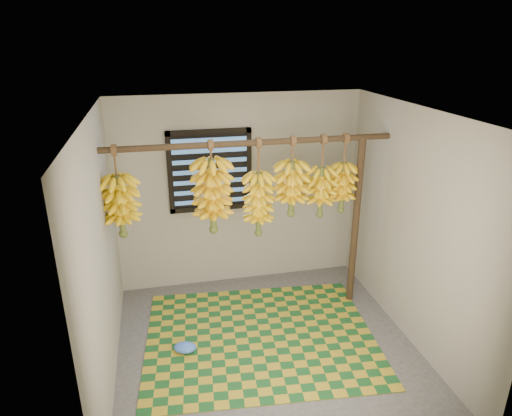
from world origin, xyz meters
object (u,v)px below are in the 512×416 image
object	(u,v)px
banana_bunch_d	(292,188)
banana_bunch_e	(321,192)
banana_bunch_c	(258,204)
support_post	(356,224)
banana_bunch_f	(342,187)
banana_bunch_a	(120,206)
plastic_bag	(185,347)
banana_bunch_b	(212,196)
woven_mat	(260,337)

from	to	relation	value
banana_bunch_d	banana_bunch_e	bearing A→B (deg)	0.00
banana_bunch_c	banana_bunch_d	distance (m)	0.39
support_post	banana_bunch_f	world-z (taller)	banana_bunch_f
support_post	banana_bunch_a	xyz separation A→B (m)	(-2.55, 0.00, 0.43)
plastic_bag	banana_bunch_b	xyz separation A→B (m)	(0.40, 0.56, 1.41)
woven_mat	banana_bunch_f	size ratio (longest dim) A/B	2.71
banana_bunch_e	banana_bunch_d	bearing A→B (deg)	180.00
support_post	banana_bunch_b	world-z (taller)	banana_bunch_b
banana_bunch_f	banana_bunch_d	bearing A→B (deg)	180.00
banana_bunch_e	banana_bunch_f	distance (m)	0.25
banana_bunch_b	support_post	bearing A→B (deg)	0.00
banana_bunch_d	banana_bunch_e	size ratio (longest dim) A/B	0.95
plastic_bag	banana_bunch_f	size ratio (longest dim) A/B	0.26
woven_mat	banana_bunch_e	bearing A→B (deg)	31.95
banana_bunch_f	woven_mat	bearing A→B (deg)	-154.62
banana_bunch_d	banana_bunch_f	xyz separation A→B (m)	(0.58, 0.00, -0.03)
plastic_bag	banana_bunch_f	distance (m)	2.37
plastic_bag	banana_bunch_c	bearing A→B (deg)	32.14
plastic_bag	banana_bunch_a	distance (m)	1.57
support_post	banana_bunch_c	bearing A→B (deg)	180.00
banana_bunch_e	banana_bunch_f	bearing A→B (deg)	0.00
banana_bunch_a	support_post	bearing A→B (deg)	0.00
banana_bunch_e	banana_bunch_f	xyz separation A→B (m)	(0.25, 0.00, 0.03)
banana_bunch_a	banana_bunch_b	distance (m)	0.92
banana_bunch_a	banana_bunch_e	bearing A→B (deg)	0.00
banana_bunch_b	banana_bunch_f	world-z (taller)	same
banana_bunch_c	banana_bunch_d	size ratio (longest dim) A/B	1.23
support_post	banana_bunch_d	distance (m)	0.91
banana_bunch_c	woven_mat	bearing A→B (deg)	-100.34
banana_bunch_a	banana_bunch_d	bearing A→B (deg)	0.00
woven_mat	banana_bunch_c	xyz separation A→B (m)	(0.09, 0.49, 1.33)
banana_bunch_a	banana_bunch_e	distance (m)	2.11
woven_mat	plastic_bag	size ratio (longest dim) A/B	10.46
banana_bunch_b	banana_bunch_d	xyz separation A→B (m)	(0.85, 0.00, 0.02)
banana_bunch_f	banana_bunch_b	bearing A→B (deg)	-180.00
banana_bunch_f	support_post	bearing A→B (deg)	0.00
woven_mat	banana_bunch_f	world-z (taller)	banana_bunch_f
banana_bunch_e	support_post	bearing A→B (deg)	0.00
plastic_bag	banana_bunch_a	world-z (taller)	banana_bunch_a
banana_bunch_f	plastic_bag	bearing A→B (deg)	-163.07
banana_bunch_b	banana_bunch_f	size ratio (longest dim) A/B	1.11
banana_bunch_a	banana_bunch_e	xyz separation A→B (m)	(2.11, 0.00, -0.01)
woven_mat	banana_bunch_d	bearing A→B (deg)	47.30
banana_bunch_f	banana_bunch_a	bearing A→B (deg)	180.00
banana_bunch_d	banana_bunch_f	distance (m)	0.58
support_post	banana_bunch_d	xyz separation A→B (m)	(-0.78, 0.00, 0.48)
banana_bunch_b	banana_bunch_c	size ratio (longest dim) A/B	0.92
banana_bunch_b	banana_bunch_e	world-z (taller)	same
plastic_bag	support_post	bearing A→B (deg)	15.40
woven_mat	plastic_bag	world-z (taller)	plastic_bag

